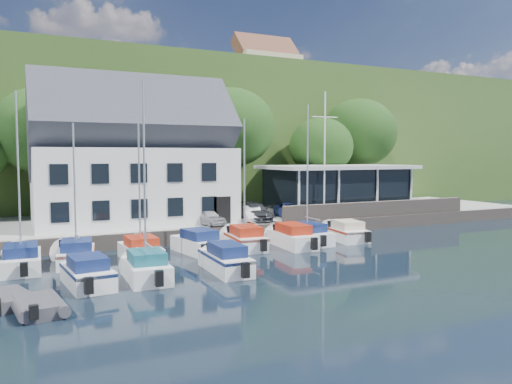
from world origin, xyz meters
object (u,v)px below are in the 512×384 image
Objects in this scene: club_pavilion at (337,188)px; boat_r1_2 at (139,185)px; boat_r1_6 at (307,178)px; car_white at (252,213)px; flagpole at (325,155)px; boat_r1_0 at (19,190)px; boat_r1_3 at (198,241)px; dinghy_1 at (38,304)px; boat_r2_0 at (87,271)px; car_blue at (290,210)px; car_silver at (208,217)px; boat_r1_4 at (244,178)px; harbor_building at (133,164)px; dinghy_0 at (9,297)px; boat_r1_1 at (75,187)px; boat_r2_1 at (145,188)px; boat_r1_5 at (291,235)px; car_dgrey at (255,212)px; boat_r1_7 at (346,230)px; boat_r2_2 at (225,257)px.

club_pavilion is 21.64m from boat_r1_2.
boat_r1_6 is (-8.24, -8.31, 1.38)m from club_pavilion.
car_white is 7.59m from flagpole.
boat_r1_3 is at bearing 4.91° from boat_r1_0.
flagpole is 3.26× the size of dinghy_1.
boat_r1_2 is 6.73m from boat_r2_0.
car_blue is at bearing 24.93° from boat_r1_2.
car_silver is 0.36× the size of boat_r1_4.
dinghy_1 is at bearing -147.27° from boat_r1_3.
harbor_building is 19.34m from dinghy_1.
boat_r1_4 reaches higher than boat_r2_0.
flagpole is at bearing 9.91° from dinghy_0.
boat_r1_1 is (-19.42, -4.97, -1.74)m from flagpole.
boat_r1_4 is at bearing -100.60° from car_white.
boat_r1_2 is 10.40m from dinghy_1.
boat_r1_6 is 19.78m from dinghy_0.
boat_r1_0 is at bearing 175.75° from boat_r1_2.
flagpole is 1.84× the size of boat_r2_0.
flagpole is at bearing 21.38° from boat_r2_0.
boat_r2_0 is (-10.31, -5.31, -3.85)m from boat_r1_4.
car_blue is (3.65, 0.63, 0.05)m from car_white.
boat_r1_2 is (-19.68, -8.91, 1.27)m from club_pavilion.
flagpole is 1.13× the size of boat_r2_1.
boat_r1_5 is at bearing -104.57° from car_blue.
flagpole is 1.17× the size of boat_r1_1.
boat_r1_1 is (-13.69, -5.88, 2.63)m from car_dgrey.
boat_r1_0 is at bearing -150.32° from car_dgrey.
boat_r1_2 is 11.46m from boat_r1_6.
boat_r1_2 is 1.58× the size of boat_r2_0.
boat_r1_3 reaches higher than boat_r2_0.
harbor_building is at bearing 125.58° from car_silver.
boat_r1_3 is 6.27m from boat_r1_5.
car_silver reaches higher than boat_r2_0.
boat_r2_0 is (-13.35, -10.60, -0.84)m from car_white.
boat_r1_3 is at bearing -76.71° from harbor_building.
car_white is at bearing -136.00° from car_dgrey.
boat_r2_2 reaches higher than boat_r1_7.
car_blue is at bearing 21.46° from boat_r1_3.
boat_r1_7 is (-5.10, -8.38, -2.34)m from club_pavilion.
boat_r1_2 is (-10.29, -6.34, 2.67)m from car_dgrey.
harbor_building is at bearing 133.46° from boat_r1_6.
club_pavilion is 10.29m from car_white.
car_blue is (3.27, 0.37, -0.03)m from car_dgrey.
boat_r1_2 is (3.41, -0.46, 0.04)m from boat_r1_1.
flagpole reaches higher than car_white.
boat_r1_0 is at bearing 68.09° from dinghy_0.
flagpole is 20.12m from boat_r1_1.
boat_r1_0 is at bearing -140.95° from car_white.
car_blue is 0.41× the size of boat_r1_6.
flagpole reaches higher than boat_r1_7.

